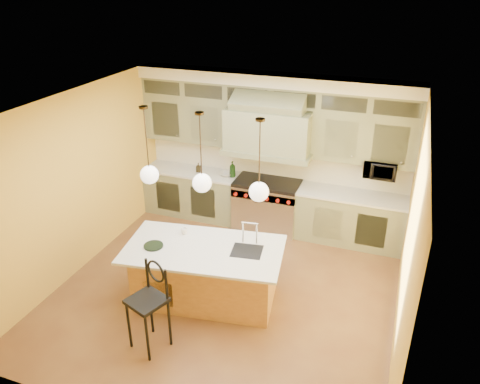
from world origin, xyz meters
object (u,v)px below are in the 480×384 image
at_px(counter_stool, 149,301).
at_px(range, 267,204).
at_px(microwave, 380,169).
at_px(kitchen_island, 206,272).

bearing_deg(counter_stool, range, 102.38).
height_order(range, microwave, microwave).
bearing_deg(kitchen_island, microwave, 40.71).
xyz_separation_m(range, counter_stool, (-0.49, -3.51, 0.22)).
distance_m(counter_stool, microwave, 4.43).
distance_m(range, microwave, 2.18).
bearing_deg(counter_stool, microwave, 76.34).
distance_m(range, counter_stool, 3.55).
relative_size(kitchen_island, microwave, 4.43).
height_order(counter_stool, microwave, microwave).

